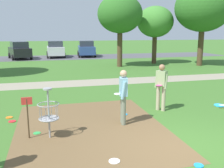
{
  "coord_description": "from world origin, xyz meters",
  "views": [
    {
      "loc": [
        -3.27,
        -5.17,
        2.84
      ],
      "look_at": [
        -1.05,
        3.54,
        1.0
      ],
      "focal_mm": 40.83,
      "sensor_mm": 36.0,
      "label": 1
    }
  ],
  "objects_px": {
    "frisbee_scattered_b": "(9,117)",
    "frisbee_by_tee": "(124,114)",
    "player_waiting_left": "(161,85)",
    "frisbee_mid_grass": "(114,161)",
    "parked_car_center_right": "(86,49)",
    "frisbee_near_basket": "(199,165)",
    "tree_mid_left": "(120,14)",
    "frisbee_far_right": "(12,121)",
    "parked_car_leftmost": "(20,50)",
    "disc_golf_basket": "(46,111)",
    "player_throwing": "(123,94)",
    "tree_near_left": "(155,22)",
    "parked_car_center_left": "(55,49)",
    "frisbee_far_left": "(37,133)",
    "tree_mid_center": "(203,8)"
  },
  "relations": [
    {
      "from": "player_throwing",
      "to": "frisbee_by_tee",
      "type": "xyz_separation_m",
      "value": [
        0.3,
        0.84,
        -0.96
      ]
    },
    {
      "from": "tree_near_left",
      "to": "parked_car_center_right",
      "type": "relative_size",
      "value": 1.18
    },
    {
      "from": "frisbee_far_left",
      "to": "tree_mid_left",
      "type": "xyz_separation_m",
      "value": [
        6.26,
        13.23,
        4.23
      ]
    },
    {
      "from": "frisbee_scattered_b",
      "to": "tree_mid_left",
      "type": "height_order",
      "value": "tree_mid_left"
    },
    {
      "from": "frisbee_by_tee",
      "to": "parked_car_leftmost",
      "type": "bearing_deg",
      "value": 104.39
    },
    {
      "from": "parked_car_center_left",
      "to": "frisbee_near_basket",
      "type": "bearing_deg",
      "value": -85.33
    },
    {
      "from": "parked_car_center_right",
      "to": "frisbee_near_basket",
      "type": "bearing_deg",
      "value": -93.28
    },
    {
      "from": "frisbee_near_basket",
      "to": "parked_car_leftmost",
      "type": "distance_m",
      "value": 25.25
    },
    {
      "from": "frisbee_near_basket",
      "to": "player_waiting_left",
      "type": "bearing_deg",
      "value": 76.96
    },
    {
      "from": "frisbee_far_right",
      "to": "parked_car_leftmost",
      "type": "height_order",
      "value": "parked_car_leftmost"
    },
    {
      "from": "frisbee_by_tee",
      "to": "frisbee_far_right",
      "type": "relative_size",
      "value": 0.96
    },
    {
      "from": "player_throwing",
      "to": "parked_car_center_right",
      "type": "xyz_separation_m",
      "value": [
        2.31,
        22.67,
        -0.05
      ]
    },
    {
      "from": "frisbee_far_right",
      "to": "tree_mid_left",
      "type": "xyz_separation_m",
      "value": [
        7.07,
        12.01,
        4.23
      ]
    },
    {
      "from": "player_waiting_left",
      "to": "frisbee_mid_grass",
      "type": "height_order",
      "value": "player_waiting_left"
    },
    {
      "from": "frisbee_near_basket",
      "to": "frisbee_scattered_b",
      "type": "bearing_deg",
      "value": 135.15
    },
    {
      "from": "disc_golf_basket",
      "to": "parked_car_leftmost",
      "type": "xyz_separation_m",
      "value": [
        -2.72,
        22.18,
        0.17
      ]
    },
    {
      "from": "parked_car_leftmost",
      "to": "parked_car_center_left",
      "type": "distance_m",
      "value": 3.93
    },
    {
      "from": "player_throwing",
      "to": "disc_golf_basket",
      "type": "bearing_deg",
      "value": -167.11
    },
    {
      "from": "frisbee_mid_grass",
      "to": "frisbee_far_left",
      "type": "bearing_deg",
      "value": 129.45
    },
    {
      "from": "parked_car_leftmost",
      "to": "parked_car_center_right",
      "type": "relative_size",
      "value": 1.04
    },
    {
      "from": "frisbee_scattered_b",
      "to": "frisbee_by_tee",
      "type": "bearing_deg",
      "value": -9.61
    },
    {
      "from": "frisbee_near_basket",
      "to": "tree_mid_left",
      "type": "relative_size",
      "value": 0.04
    },
    {
      "from": "tree_mid_center",
      "to": "parked_car_leftmost",
      "type": "relative_size",
      "value": 1.5
    },
    {
      "from": "frisbee_far_right",
      "to": "player_waiting_left",
      "type": "bearing_deg",
      "value": -0.69
    },
    {
      "from": "player_waiting_left",
      "to": "parked_car_center_right",
      "type": "height_order",
      "value": "parked_car_center_right"
    },
    {
      "from": "frisbee_by_tee",
      "to": "tree_mid_center",
      "type": "height_order",
      "value": "tree_mid_center"
    },
    {
      "from": "tree_near_left",
      "to": "tree_mid_left",
      "type": "relative_size",
      "value": 0.88
    },
    {
      "from": "frisbee_mid_grass",
      "to": "frisbee_scattered_b",
      "type": "xyz_separation_m",
      "value": [
        -2.68,
        3.75,
        0.0
      ]
    },
    {
      "from": "player_waiting_left",
      "to": "parked_car_center_left",
      "type": "bearing_deg",
      "value": 97.85
    },
    {
      "from": "tree_near_left",
      "to": "tree_mid_center",
      "type": "bearing_deg",
      "value": -36.46
    },
    {
      "from": "frisbee_scattered_b",
      "to": "parked_car_center_right",
      "type": "relative_size",
      "value": 0.05
    },
    {
      "from": "frisbee_mid_grass",
      "to": "frisbee_near_basket",
      "type": "bearing_deg",
      "value": -20.08
    },
    {
      "from": "tree_mid_center",
      "to": "parked_car_center_right",
      "type": "height_order",
      "value": "tree_mid_center"
    },
    {
      "from": "parked_car_leftmost",
      "to": "frisbee_mid_grass",
      "type": "bearing_deg",
      "value": -80.14
    },
    {
      "from": "frisbee_mid_grass",
      "to": "tree_near_left",
      "type": "height_order",
      "value": "tree_near_left"
    },
    {
      "from": "parked_car_center_left",
      "to": "parked_car_leftmost",
      "type": "bearing_deg",
      "value": -164.91
    },
    {
      "from": "tree_mid_left",
      "to": "tree_mid_center",
      "type": "distance_m",
      "value": 6.95
    },
    {
      "from": "parked_car_center_left",
      "to": "frisbee_by_tee",
      "type": "bearing_deg",
      "value": -85.94
    },
    {
      "from": "disc_golf_basket",
      "to": "frisbee_scattered_b",
      "type": "xyz_separation_m",
      "value": [
        -1.25,
        2.02,
        -0.74
      ]
    },
    {
      "from": "tree_mid_center",
      "to": "tree_mid_left",
      "type": "bearing_deg",
      "value": 171.01
    },
    {
      "from": "disc_golf_basket",
      "to": "tree_mid_left",
      "type": "distance_m",
      "value": 15.25
    },
    {
      "from": "disc_golf_basket",
      "to": "frisbee_far_right",
      "type": "distance_m",
      "value": 2.07
    },
    {
      "from": "disc_golf_basket",
      "to": "tree_mid_left",
      "type": "height_order",
      "value": "tree_mid_left"
    },
    {
      "from": "player_waiting_left",
      "to": "parked_car_center_left",
      "type": "relative_size",
      "value": 0.41
    },
    {
      "from": "tree_mid_center",
      "to": "frisbee_mid_grass",
      "type": "bearing_deg",
      "value": -128.6
    },
    {
      "from": "disc_golf_basket",
      "to": "tree_near_left",
      "type": "distance_m",
      "value": 17.95
    },
    {
      "from": "frisbee_near_basket",
      "to": "parked_car_center_left",
      "type": "xyz_separation_m",
      "value": [
        -2.09,
        25.57,
        0.91
      ]
    },
    {
      "from": "frisbee_by_tee",
      "to": "player_waiting_left",
      "type": "bearing_deg",
      "value": 6.31
    },
    {
      "from": "tree_near_left",
      "to": "parked_car_center_left",
      "type": "bearing_deg",
      "value": 135.73
    },
    {
      "from": "disc_golf_basket",
      "to": "frisbee_far_left",
      "type": "xyz_separation_m",
      "value": [
        -0.3,
        0.37,
        -0.74
      ]
    }
  ]
}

